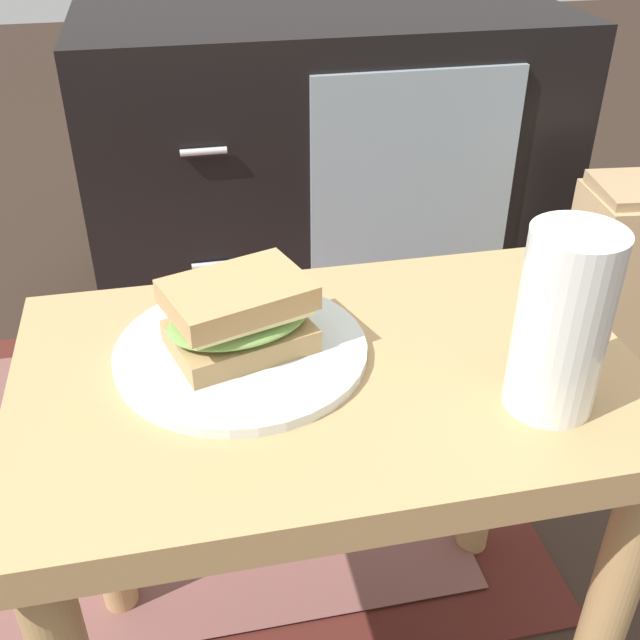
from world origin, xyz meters
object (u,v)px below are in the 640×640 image
plate (241,351)px  paper_bag (628,275)px  sandwich_front (239,316)px  beer_glass (562,325)px  tv_cabinet (326,158)px

plate → paper_bag: bearing=33.7°
sandwich_front → beer_glass: (0.24, -0.12, 0.03)m
plate → beer_glass: size_ratio=1.45×
beer_glass → plate: bearing=153.7°
beer_glass → tv_cabinet: bearing=88.1°
plate → paper_bag: 0.96m
plate → paper_bag: plate is taller
sandwich_front → paper_bag: sandwich_front is taller
tv_cabinet → paper_bag: (0.48, -0.41, -0.11)m
paper_bag → sandwich_front: bearing=-146.3°
plate → beer_glass: bearing=-26.3°
tv_cabinet → sandwich_front: (-0.28, -0.92, 0.21)m
beer_glass → paper_bag: beer_glass is taller
paper_bag → beer_glass: bearing=-129.6°
tv_cabinet → plate: tv_cabinet is taller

